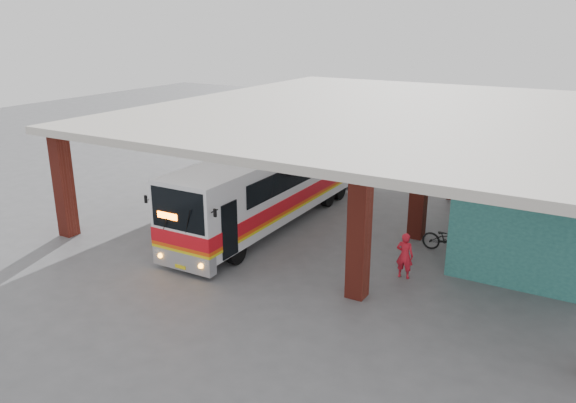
# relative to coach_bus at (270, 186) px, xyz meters

# --- Properties ---
(ground) EXTENTS (90.00, 90.00, 0.00)m
(ground) POSITION_rel_coach_bus_xyz_m (2.96, -1.25, -1.75)
(ground) COLOR #515154
(ground) RESTS_ON ground
(brick_columns) EXTENTS (20.10, 21.60, 4.35)m
(brick_columns) POSITION_rel_coach_bus_xyz_m (4.39, 3.75, 0.43)
(brick_columns) COLOR maroon
(brick_columns) RESTS_ON ground
(canopy_roof) EXTENTS (21.00, 23.00, 0.30)m
(canopy_roof) POSITION_rel_coach_bus_xyz_m (3.46, 5.25, 2.75)
(canopy_roof) COLOR beige
(canopy_roof) RESTS_ON brick_columns
(shop_building) EXTENTS (5.20, 8.20, 3.11)m
(shop_building) POSITION_rel_coach_bus_xyz_m (10.46, 2.75, -0.18)
(shop_building) COLOR #296764
(shop_building) RESTS_ON ground
(coach_bus) EXTENTS (2.70, 12.11, 3.51)m
(coach_bus) POSITION_rel_coach_bus_xyz_m (0.00, 0.00, 0.00)
(coach_bus) COLOR silver
(coach_bus) RESTS_ON ground
(motorcycle) EXTENTS (2.05, 0.73, 1.08)m
(motorcycle) POSITION_rel_coach_bus_xyz_m (7.54, 0.81, -1.21)
(motorcycle) COLOR black
(motorcycle) RESTS_ON ground
(pedestrian) EXTENTS (0.61, 0.41, 1.64)m
(pedestrian) POSITION_rel_coach_bus_xyz_m (6.80, -2.16, -0.93)
(pedestrian) COLOR red
(pedestrian) RESTS_ON ground
(red_chair) EXTENTS (0.42, 0.42, 0.72)m
(red_chair) POSITION_rel_coach_bus_xyz_m (7.63, 6.62, -1.42)
(red_chair) COLOR #B61320
(red_chair) RESTS_ON ground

